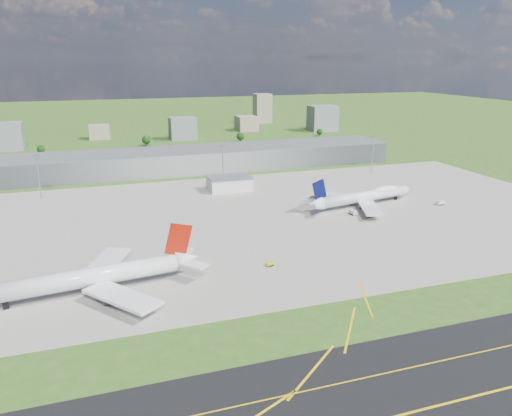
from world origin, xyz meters
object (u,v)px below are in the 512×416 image
object	(u,v)px
tug_yellow	(270,264)
fire_truck	(8,290)
van_white_near	(353,213)
van_white_far	(441,203)
airliner_red_twin	(94,277)
airliner_blue_quad	(364,196)

from	to	relation	value
tug_yellow	fire_truck	bearing A→B (deg)	157.49
van_white_near	van_white_far	world-z (taller)	van_white_near
tug_yellow	van_white_far	distance (m)	129.82
airliner_red_twin	van_white_far	xyz separation A→B (m)	(185.98, 51.82, -4.56)
airliner_blue_quad	fire_truck	distance (m)	183.17
airliner_red_twin	van_white_far	world-z (taller)	airliner_red_twin
airliner_red_twin	van_white_near	xyz separation A→B (m)	(130.50, 51.41, -4.48)
van_white_far	tug_yellow	bearing A→B (deg)	-160.93
airliner_blue_quad	tug_yellow	size ratio (longest dim) A/B	20.13
airliner_red_twin	fire_truck	distance (m)	30.25
van_white_far	fire_truck	bearing A→B (deg)	-171.86
airliner_blue_quad	van_white_near	distance (m)	20.28
airliner_blue_quad	van_white_far	size ratio (longest dim) A/B	15.21
fire_truck	van_white_far	distance (m)	219.38
airliner_red_twin	airliner_blue_quad	size ratio (longest dim) A/B	1.11
van_white_far	van_white_near	bearing A→B (deg)	176.98
airliner_red_twin	fire_truck	world-z (taller)	airliner_red_twin
fire_truck	tug_yellow	bearing A→B (deg)	-28.19
airliner_red_twin	van_white_near	bearing A→B (deg)	-165.32
airliner_blue_quad	airliner_red_twin	bearing A→B (deg)	-166.05
airliner_blue_quad	van_white_far	distance (m)	43.21
tug_yellow	van_white_near	xyz separation A→B (m)	(64.45, 49.30, 0.44)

